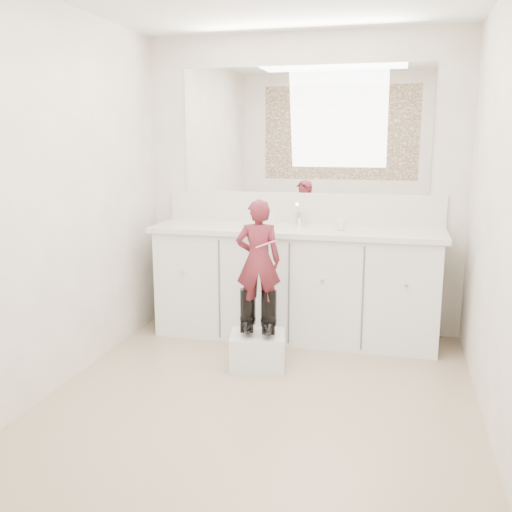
# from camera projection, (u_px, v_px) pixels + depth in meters

# --- Properties ---
(floor) EXTENTS (3.00, 3.00, 0.00)m
(floor) POSITION_uv_depth(u_px,v_px,m) (259.00, 401.00, 3.48)
(floor) COLOR #917B5F
(floor) RESTS_ON ground
(wall_back) EXTENTS (2.60, 0.00, 2.60)m
(wall_back) POSITION_uv_depth(u_px,v_px,m) (303.00, 185.00, 4.67)
(wall_back) COLOR #BDB2A1
(wall_back) RESTS_ON floor
(wall_front) EXTENTS (2.60, 0.00, 2.60)m
(wall_front) POSITION_uv_depth(u_px,v_px,m) (148.00, 258.00, 1.81)
(wall_front) COLOR #BDB2A1
(wall_front) RESTS_ON floor
(wall_left) EXTENTS (0.00, 3.00, 3.00)m
(wall_left) POSITION_uv_depth(u_px,v_px,m) (57.00, 200.00, 3.55)
(wall_left) COLOR #BDB2A1
(wall_left) RESTS_ON floor
(wall_right) EXTENTS (0.00, 3.00, 3.00)m
(wall_right) POSITION_uv_depth(u_px,v_px,m) (504.00, 213.00, 2.93)
(wall_right) COLOR #BDB2A1
(wall_right) RESTS_ON floor
(vanity_cabinet) EXTENTS (2.20, 0.55, 0.85)m
(vanity_cabinet) POSITION_uv_depth(u_px,v_px,m) (295.00, 285.00, 4.56)
(vanity_cabinet) COLOR silver
(vanity_cabinet) RESTS_ON floor
(countertop) EXTENTS (2.28, 0.58, 0.04)m
(countertop) POSITION_uv_depth(u_px,v_px,m) (296.00, 231.00, 4.46)
(countertop) COLOR beige
(countertop) RESTS_ON vanity_cabinet
(backsplash) EXTENTS (2.28, 0.03, 0.25)m
(backsplash) POSITION_uv_depth(u_px,v_px,m) (302.00, 208.00, 4.69)
(backsplash) COLOR beige
(backsplash) RESTS_ON countertop
(mirror) EXTENTS (2.00, 0.02, 1.00)m
(mirror) POSITION_uv_depth(u_px,v_px,m) (303.00, 130.00, 4.57)
(mirror) COLOR white
(mirror) RESTS_ON wall_back
(dot_panel) EXTENTS (2.00, 0.01, 1.20)m
(dot_panel) POSITION_uv_depth(u_px,v_px,m) (144.00, 112.00, 1.73)
(dot_panel) COLOR #472819
(dot_panel) RESTS_ON wall_front
(faucet) EXTENTS (0.08, 0.08, 0.10)m
(faucet) POSITION_uv_depth(u_px,v_px,m) (299.00, 219.00, 4.60)
(faucet) COLOR silver
(faucet) RESTS_ON countertop
(cup) EXTENTS (0.10, 0.10, 0.08)m
(cup) POSITION_uv_depth(u_px,v_px,m) (341.00, 225.00, 4.33)
(cup) COLOR beige
(cup) RESTS_ON countertop
(soap_bottle) EXTENTS (0.12, 0.12, 0.21)m
(soap_bottle) POSITION_uv_depth(u_px,v_px,m) (267.00, 214.00, 4.49)
(soap_bottle) COLOR silver
(soap_bottle) RESTS_ON countertop
(step_stool) EXTENTS (0.43, 0.38, 0.24)m
(step_stool) POSITION_uv_depth(u_px,v_px,m) (258.00, 350.00, 3.99)
(step_stool) COLOR silver
(step_stool) RESTS_ON floor
(boot_left) EXTENTS (0.15, 0.23, 0.31)m
(boot_left) POSITION_uv_depth(u_px,v_px,m) (248.00, 311.00, 3.98)
(boot_left) COLOR black
(boot_left) RESTS_ON step_stool
(boot_right) EXTENTS (0.15, 0.23, 0.31)m
(boot_right) POSITION_uv_depth(u_px,v_px,m) (269.00, 312.00, 3.94)
(boot_right) COLOR black
(boot_right) RESTS_ON step_stool
(toddler) EXTENTS (0.34, 0.26, 0.84)m
(toddler) POSITION_uv_depth(u_px,v_px,m) (258.00, 260.00, 3.89)
(toddler) COLOR #992F38
(toddler) RESTS_ON step_stool
(toothbrush) EXTENTS (0.14, 0.04, 0.06)m
(toothbrush) POSITION_uv_depth(u_px,v_px,m) (266.00, 244.00, 3.77)
(toothbrush) COLOR #F35E94
(toothbrush) RESTS_ON toddler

